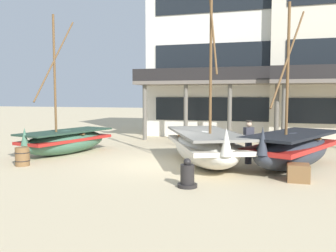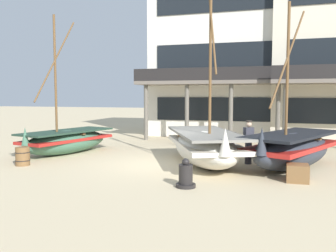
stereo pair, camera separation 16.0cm
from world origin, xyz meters
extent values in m
plane|color=#CCB78E|center=(0.00, 0.00, 0.00)|extent=(120.00, 120.00, 0.00)
ellipsoid|color=#427056|center=(-4.90, 1.29, 0.53)|extent=(2.70, 4.85, 1.05)
cube|color=red|center=(-4.90, 1.29, 0.66)|extent=(2.67, 4.67, 0.13)
cube|color=#243D2F|center=(-4.90, 1.29, 1.01)|extent=(2.72, 4.77, 0.07)
cone|color=#427056|center=(-5.46, -0.84, 1.00)|extent=(0.39, 0.39, 0.74)
cylinder|color=brown|center=(-5.05, 0.73, 3.42)|extent=(0.10, 0.10, 5.37)
cylinder|color=brown|center=(-5.05, 0.73, 4.16)|extent=(0.66, 2.29, 3.63)
cube|color=brown|center=(-4.82, 1.62, 0.89)|extent=(1.50, 0.54, 0.06)
ellipsoid|color=silver|center=(1.64, 0.46, 0.64)|extent=(4.12, 5.76, 1.27)
cube|color=silver|center=(1.64, 0.46, 0.80)|extent=(4.05, 5.57, 0.15)
cube|color=gray|center=(1.64, 0.46, 1.22)|extent=(4.13, 5.69, 0.09)
cone|color=silver|center=(2.72, -1.89, 1.21)|extent=(0.55, 0.55, 0.89)
cylinder|color=brown|center=(1.92, -0.15, 4.04)|extent=(0.10, 0.10, 6.29)
cylinder|color=brown|center=(1.92, -0.15, 5.55)|extent=(0.75, 1.54, 4.43)
cube|color=brown|center=(1.47, 0.83, 1.08)|extent=(1.84, 0.96, 0.06)
ellipsoid|color=#2D333D|center=(4.81, 0.73, 0.64)|extent=(3.78, 5.29, 1.28)
cube|color=red|center=(4.81, 0.73, 0.80)|extent=(3.71, 5.12, 0.15)
cube|color=black|center=(4.81, 0.73, 1.23)|extent=(3.78, 5.23, 0.09)
cone|color=#2D333D|center=(3.79, -1.43, 1.21)|extent=(0.49, 0.49, 0.89)
cylinder|color=brown|center=(4.55, 0.17, 3.35)|extent=(0.10, 0.10, 4.92)
cylinder|color=brown|center=(4.55, 0.17, 3.96)|extent=(1.17, 2.39, 3.52)
cube|color=brown|center=(4.97, 1.07, 1.09)|extent=(1.65, 0.88, 0.06)
cylinder|color=#33333D|center=(3.21, 1.09, 0.44)|extent=(0.26, 0.26, 0.88)
cube|color=#383842|center=(3.21, 1.09, 1.15)|extent=(0.42, 0.39, 0.54)
sphere|color=beige|center=(3.21, 1.09, 1.54)|extent=(0.22, 0.22, 0.22)
cylinder|color=#2D2823|center=(3.21, 1.09, 1.66)|extent=(0.24, 0.24, 0.05)
cylinder|color=black|center=(1.76, -3.06, 0.05)|extent=(0.58, 0.58, 0.10)
cylinder|color=black|center=(1.76, -3.06, 0.38)|extent=(0.40, 0.40, 0.56)
sphere|color=black|center=(1.76, -3.06, 0.73)|extent=(0.22, 0.22, 0.22)
cylinder|color=brown|center=(-4.93, -1.69, 0.35)|extent=(0.52, 0.52, 0.70)
torus|color=black|center=(-4.93, -1.69, 0.50)|extent=(0.56, 0.56, 0.03)
torus|color=black|center=(-4.93, -1.69, 0.20)|extent=(0.56, 0.56, 0.03)
cube|color=brown|center=(4.88, -1.44, 0.27)|extent=(0.66, 0.66, 0.54)
cube|color=silver|center=(0.54, 12.53, 4.92)|extent=(8.75, 6.91, 9.84)
cube|color=black|center=(0.54, 9.05, 1.80)|extent=(7.35, 0.06, 1.44)
cube|color=black|center=(0.54, 9.05, 5.08)|extent=(7.35, 0.06, 1.44)
cube|color=black|center=(0.54, 9.05, 8.36)|extent=(7.35, 0.06, 1.44)
cube|color=#70665B|center=(0.54, 7.91, 3.38)|extent=(8.75, 2.33, 0.20)
cylinder|color=#666056|center=(-3.21, 7.10, 1.64)|extent=(0.24, 0.24, 3.28)
cylinder|color=#666056|center=(-0.71, 7.10, 1.64)|extent=(0.24, 0.24, 3.28)
cylinder|color=#666056|center=(1.79, 7.10, 1.64)|extent=(0.24, 0.24, 3.28)
cylinder|color=#666056|center=(4.30, 7.10, 1.64)|extent=(0.24, 0.24, 3.28)
cube|color=black|center=(0.54, 6.80, 3.83)|extent=(8.75, 0.08, 0.70)
cylinder|color=#666056|center=(4.65, 6.43, 1.63)|extent=(0.24, 0.24, 3.25)
camera|label=1|loc=(4.06, -13.00, 2.64)|focal=38.46mm
camera|label=2|loc=(4.21, -12.96, 2.64)|focal=38.46mm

